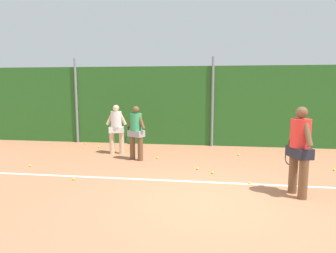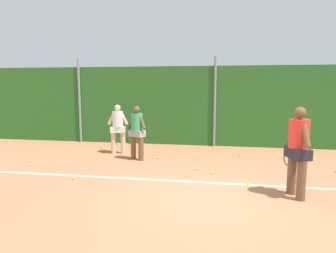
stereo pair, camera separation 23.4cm
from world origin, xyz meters
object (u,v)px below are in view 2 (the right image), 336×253
at_px(tennis_ball_1, 197,169).
at_px(player_midcourt, 137,130).
at_px(tennis_ball_6, 101,146).
at_px(tennis_ball_9, 240,155).
at_px(tennis_ball_5, 212,173).
at_px(tennis_ball_7, 32,165).
at_px(player_foreground_near, 298,147).
at_px(tennis_ball_10, 158,158).
at_px(tennis_ball_4, 73,178).
at_px(tennis_ball_3, 336,171).
at_px(tennis_ball_8, 248,184).
at_px(tennis_ball_11, 88,143).
at_px(player_backcourt_far, 118,126).

bearing_deg(tennis_ball_1, player_midcourt, 155.91).
height_order(tennis_ball_6, tennis_ball_9, same).
bearing_deg(tennis_ball_5, tennis_ball_7, -179.56).
bearing_deg(player_foreground_near, tennis_ball_5, 34.98).
bearing_deg(player_midcourt, tennis_ball_5, -179.14).
bearing_deg(tennis_ball_9, tennis_ball_10, -162.10).
bearing_deg(tennis_ball_10, tennis_ball_7, -157.07).
xyz_separation_m(tennis_ball_7, tennis_ball_10, (3.52, 1.49, 0.00)).
distance_m(player_foreground_near, tennis_ball_4, 5.37).
xyz_separation_m(tennis_ball_3, tennis_ball_8, (-2.48, -1.54, 0.00)).
bearing_deg(player_foreground_near, tennis_ball_10, 34.17).
relative_size(tennis_ball_7, tennis_ball_8, 1.00).
distance_m(tennis_ball_8, tennis_ball_11, 7.36).
relative_size(player_foreground_near, player_backcourt_far, 1.13).
xyz_separation_m(tennis_ball_6, tennis_ball_9, (5.18, -0.59, 0.00)).
relative_size(tennis_ball_1, tennis_ball_7, 1.00).
height_order(player_midcourt, tennis_ball_3, player_midcourt).
bearing_deg(tennis_ball_6, tennis_ball_10, -29.66).
xyz_separation_m(player_backcourt_far, tennis_ball_1, (2.88, -1.65, -0.92)).
distance_m(player_foreground_near, tennis_ball_8, 1.53).
distance_m(player_foreground_near, tennis_ball_7, 7.29).
bearing_deg(tennis_ball_8, player_midcourt, 148.70).
bearing_deg(tennis_ball_6, player_midcourt, -41.22).
distance_m(tennis_ball_3, tennis_ball_9, 2.92).
height_order(tennis_ball_4, tennis_ball_10, same).
xyz_separation_m(tennis_ball_3, tennis_ball_5, (-3.36, -0.78, 0.00)).
bearing_deg(player_foreground_near, tennis_ball_9, -3.24).
xyz_separation_m(tennis_ball_7, tennis_ball_9, (6.16, 2.34, 0.00)).
distance_m(player_backcourt_far, tennis_ball_4, 3.19).
height_order(player_midcourt, tennis_ball_8, player_midcourt).
distance_m(tennis_ball_5, tennis_ball_6, 5.19).
xyz_separation_m(tennis_ball_5, tennis_ball_6, (-4.30, 2.89, 0.00)).
bearing_deg(tennis_ball_5, tennis_ball_1, 140.51).
xyz_separation_m(tennis_ball_6, tennis_ball_10, (2.54, -1.45, 0.00)).
bearing_deg(player_foreground_near, tennis_ball_4, 69.03).
xyz_separation_m(tennis_ball_4, tennis_ball_6, (-0.85, 3.95, 0.00)).
relative_size(player_foreground_near, tennis_ball_1, 29.18).
bearing_deg(tennis_ball_5, tennis_ball_3, 13.04).
distance_m(tennis_ball_5, tennis_ball_11, 6.20).
bearing_deg(tennis_ball_8, player_foreground_near, -34.42).
distance_m(player_midcourt, tennis_ball_9, 3.58).
bearing_deg(tennis_ball_7, tennis_ball_9, 20.82).
bearing_deg(tennis_ball_1, tennis_ball_11, 146.06).
xyz_separation_m(tennis_ball_9, tennis_ball_10, (-2.64, -0.85, 0.00)).
distance_m(tennis_ball_5, tennis_ball_8, 1.17).
height_order(player_backcourt_far, tennis_ball_5, player_backcourt_far).
relative_size(player_midcourt, tennis_ball_3, 26.06).
bearing_deg(tennis_ball_7, tennis_ball_1, 4.59).
relative_size(player_midcourt, tennis_ball_6, 26.06).
relative_size(tennis_ball_4, tennis_ball_7, 1.00).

